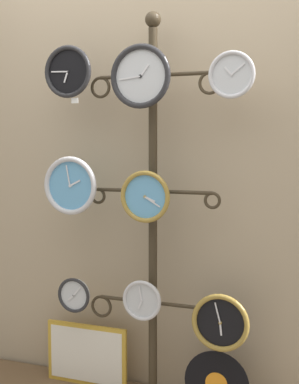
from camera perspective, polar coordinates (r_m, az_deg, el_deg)
shop_wall at (r=2.93m, az=1.47°, el=4.74°), size 4.40×0.04×2.80m
display_stand at (r=2.84m, az=0.36°, el=-6.11°), size 0.74×0.32×2.09m
clock_top_left at (r=2.90m, az=-8.66°, el=12.56°), size 0.27×0.04×0.27m
clock_top_center at (r=2.71m, az=-0.95°, el=12.23°), size 0.32×0.04×0.32m
clock_top_right at (r=2.59m, az=8.78°, el=12.26°), size 0.22×0.04×0.22m
clock_middle_left at (r=2.89m, az=-8.42°, el=0.67°), size 0.32×0.04×0.32m
clock_middle_center at (r=2.72m, az=-0.44°, el=-0.50°), size 0.27×0.04×0.27m
clock_bottom_left at (r=3.00m, az=-8.03°, el=-10.83°), size 0.19×0.04×0.19m
clock_bottom_center at (r=2.81m, az=-0.78°, el=-11.48°), size 0.21×0.04×0.21m
clock_bottom_right at (r=2.72m, az=7.58°, el=-13.63°), size 0.29×0.04×0.29m
vinyl_record at (r=2.86m, az=7.15°, el=-19.58°), size 0.33×0.01×0.33m
picture_frame at (r=3.17m, az=-6.74°, el=-16.85°), size 0.49×0.02×0.35m
price_tag_upper at (r=2.87m, az=-7.97°, el=9.64°), size 0.04×0.00×0.03m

